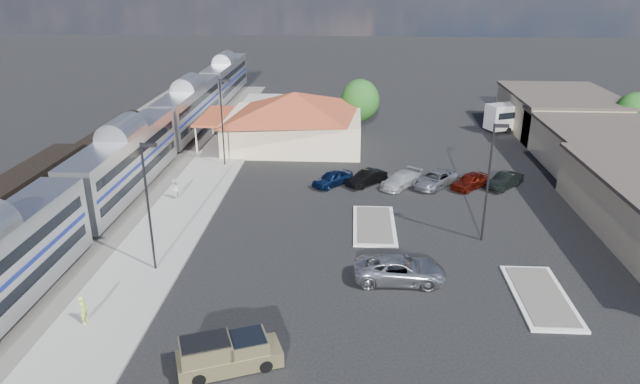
# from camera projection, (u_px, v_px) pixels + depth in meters

# --- Properties ---
(ground) EXTENTS (280.00, 280.00, 0.00)m
(ground) POSITION_uv_depth(u_px,v_px,m) (323.00, 236.00, 43.57)
(ground) COLOR black
(ground) RESTS_ON ground
(railbed) EXTENTS (16.00, 100.00, 0.12)m
(railbed) POSITION_uv_depth(u_px,v_px,m) (98.00, 192.00, 52.11)
(railbed) COLOR #4C4944
(railbed) RESTS_ON ground
(platform) EXTENTS (5.50, 92.00, 0.18)m
(platform) POSITION_uv_depth(u_px,v_px,m) (189.00, 202.00, 49.76)
(platform) COLOR gray
(platform) RESTS_ON ground
(passenger_train) EXTENTS (3.00, 104.00, 5.55)m
(passenger_train) POSITION_uv_depth(u_px,v_px,m) (126.00, 164.00, 50.73)
(passenger_train) COLOR silver
(passenger_train) RESTS_ON ground
(freight_cars) EXTENTS (2.80, 46.00, 4.00)m
(freight_cars) POSITION_uv_depth(u_px,v_px,m) (33.00, 192.00, 46.84)
(freight_cars) COLOR black
(freight_cars) RESTS_ON ground
(station_depot) EXTENTS (18.35, 12.24, 6.20)m
(station_depot) POSITION_uv_depth(u_px,v_px,m) (294.00, 119.00, 64.98)
(station_depot) COLOR beige
(station_depot) RESTS_ON ground
(buildings_east) EXTENTS (14.40, 51.40, 4.80)m
(buildings_east) POSITION_uv_depth(u_px,v_px,m) (622.00, 157.00, 54.51)
(buildings_east) COLOR #C6B28C
(buildings_east) RESTS_ON ground
(traffic_island_south) EXTENTS (3.30, 7.50, 0.21)m
(traffic_island_south) POSITION_uv_depth(u_px,v_px,m) (374.00, 225.00, 45.17)
(traffic_island_south) COLOR silver
(traffic_island_south) RESTS_ON ground
(traffic_island_north) EXTENTS (3.30, 7.50, 0.21)m
(traffic_island_north) POSITION_uv_depth(u_px,v_px,m) (541.00, 296.00, 35.34)
(traffic_island_north) COLOR silver
(traffic_island_north) RESTS_ON ground
(lamp_plat_s) EXTENTS (1.08, 0.25, 9.00)m
(lamp_plat_s) POSITION_uv_depth(u_px,v_px,m) (149.00, 197.00, 36.63)
(lamp_plat_s) COLOR black
(lamp_plat_s) RESTS_ON ground
(lamp_plat_n) EXTENTS (1.08, 0.25, 9.00)m
(lamp_plat_n) POSITION_uv_depth(u_px,v_px,m) (223.00, 116.00, 57.08)
(lamp_plat_n) COLOR black
(lamp_plat_n) RESTS_ON ground
(lamp_lot) EXTENTS (1.08, 0.25, 9.00)m
(lamp_lot) POSITION_uv_depth(u_px,v_px,m) (490.00, 173.00, 40.97)
(lamp_lot) COLOR black
(lamp_lot) RESTS_ON ground
(tree_east_c) EXTENTS (4.41, 4.41, 6.21)m
(tree_east_c) POSITION_uv_depth(u_px,v_px,m) (634.00, 114.00, 64.53)
(tree_east_c) COLOR #382314
(tree_east_c) RESTS_ON ground
(tree_depot) EXTENTS (4.71, 4.71, 6.63)m
(tree_depot) POSITION_uv_depth(u_px,v_px,m) (360.00, 100.00, 69.83)
(tree_depot) COLOR #382314
(tree_depot) RESTS_ON ground
(pickup_truck) EXTENTS (5.57, 3.68, 1.81)m
(pickup_truck) POSITION_uv_depth(u_px,v_px,m) (229.00, 354.00, 28.86)
(pickup_truck) COLOR #978C5D
(pickup_truck) RESTS_ON ground
(suv) EXTENTS (5.99, 2.79, 1.66)m
(suv) POSITION_uv_depth(u_px,v_px,m) (400.00, 270.00, 36.98)
(suv) COLOR #A3A5AB
(suv) RESTS_ON ground
(coach_bus) EXTENTS (10.88, 6.43, 3.48)m
(coach_bus) POSITION_uv_depth(u_px,v_px,m) (526.00, 114.00, 71.89)
(coach_bus) COLOR silver
(coach_bus) RESTS_ON ground
(person_a) EXTENTS (0.49, 0.68, 1.73)m
(person_a) POSITION_uv_depth(u_px,v_px,m) (84.00, 310.00, 32.24)
(person_a) COLOR #BDE347
(person_a) RESTS_ON platform
(person_b) EXTENTS (0.68, 0.88, 1.80)m
(person_b) POSITION_uv_depth(u_px,v_px,m) (174.00, 189.00, 49.81)
(person_b) COLOR silver
(person_b) RESTS_ON platform
(parked_car_a) EXTENTS (4.20, 4.28, 1.46)m
(parked_car_a) POSITION_uv_depth(u_px,v_px,m) (333.00, 178.00, 53.49)
(parked_car_a) COLOR #0D1E43
(parked_car_a) RESTS_ON ground
(parked_car_b) EXTENTS (4.09, 4.10, 1.41)m
(parked_car_b) POSITION_uv_depth(u_px,v_px,m) (367.00, 178.00, 53.60)
(parked_car_b) COLOR black
(parked_car_b) RESTS_ON ground
(parked_car_c) EXTENTS (4.60, 4.98, 1.40)m
(parked_car_c) POSITION_uv_depth(u_px,v_px,m) (401.00, 180.00, 53.15)
(parked_car_c) COLOR silver
(parked_car_c) RESTS_ON ground
(parked_car_d) EXTENTS (5.20, 5.55, 1.45)m
(parked_car_d) POSITION_uv_depth(u_px,v_px,m) (435.00, 179.00, 53.25)
(parked_car_d) COLOR gray
(parked_car_d) RESTS_ON ground
(parked_car_e) EXTENTS (4.31, 4.23, 1.47)m
(parked_car_e) POSITION_uv_depth(u_px,v_px,m) (470.00, 181.00, 52.80)
(parked_car_e) COLOR #65150B
(parked_car_e) RESTS_ON ground
(parked_car_f) EXTENTS (4.10, 4.13, 1.42)m
(parked_car_f) POSITION_uv_depth(u_px,v_px,m) (505.00, 181.00, 52.91)
(parked_car_f) COLOR black
(parked_car_f) RESTS_ON ground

